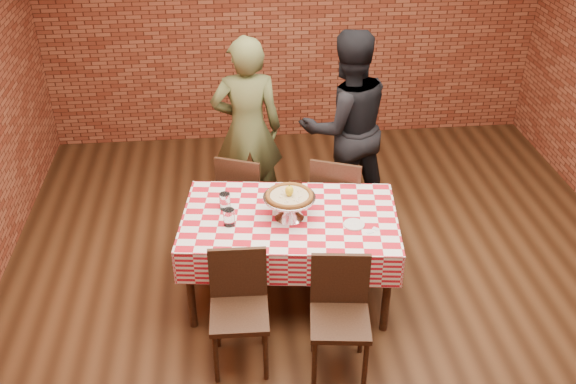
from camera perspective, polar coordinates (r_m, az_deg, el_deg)
The scene contains 19 objects.
ground at distance 5.31m, azimuth 3.97°, elevation -9.42°, with size 6.00×6.00×0.00m, color black.
back_wall at distance 7.27m, azimuth 0.52°, elevation 15.43°, with size 5.50×5.50×0.00m, color maroon.
table at distance 5.12m, azimuth 0.15°, elevation -5.68°, with size 1.61×0.97×0.75m, color #392314.
tablecloth at distance 4.98m, azimuth 0.15°, elevation -3.44°, with size 1.65×1.00×0.28m, color red, non-canonical shape.
pizza_stand at distance 4.84m, azimuth 0.12°, elevation -1.32°, with size 0.40×0.40×0.18m, color silver, non-canonical shape.
pizza at distance 4.79m, azimuth 0.12°, elevation -0.36°, with size 0.36×0.36×0.03m, color beige.
lemon at distance 4.76m, azimuth 0.12°, elevation 0.11°, with size 0.06×0.06×0.08m, color yellow.
water_glass_left at distance 4.78m, azimuth -5.24°, elevation -2.24°, with size 0.08×0.08×0.13m, color white.
water_glass_right at distance 4.97m, azimuth -5.60°, elevation -0.83°, with size 0.08×0.08×0.13m, color white.
side_plate at distance 4.82m, azimuth 5.86°, elevation -2.88°, with size 0.16×0.16×0.01m, color white.
sweetener_packet_a at distance 4.76m, azimuth 7.26°, elevation -3.53°, with size 0.05×0.04×0.01m, color white.
sweetener_packet_b at distance 4.80m, azimuth 7.78°, elevation -3.26°, with size 0.05×0.04×0.01m, color white.
condiment_caddy at distance 5.10m, azimuth 0.71°, elevation 0.24°, with size 0.09×0.07×0.13m, color silver.
chair_near_left at distance 4.51m, azimuth -4.32°, elevation -10.87°, with size 0.40×0.40×0.88m, color #392314, non-canonical shape.
chair_near_right at distance 4.46m, azimuth 4.62°, elevation -11.46°, with size 0.40×0.40×0.88m, color #392314, non-canonical shape.
chair_far_left at distance 5.78m, azimuth -3.76°, elevation -0.19°, with size 0.40×0.40×0.88m, color #392314, non-canonical shape.
chair_far_right at distance 5.69m, azimuth 4.52°, elevation -0.54°, with size 0.43×0.43×0.91m, color #392314, non-canonical shape.
diner_olive at distance 5.92m, azimuth -3.63°, elevation 5.53°, with size 0.64×0.42×1.76m, color #4B512C.
diner_black at distance 5.93m, azimuth 5.14°, elevation 5.80°, with size 0.88×0.69×1.81m, color black.
Camera 1 is at (-0.76, -3.93, 3.48)m, focal length 40.18 mm.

